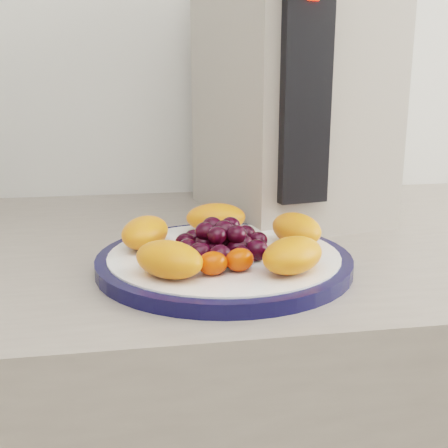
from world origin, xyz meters
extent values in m
cylinder|color=#0E0F35|center=(0.10, 1.08, 0.91)|extent=(0.28, 0.28, 0.01)
cylinder|color=white|center=(0.10, 1.08, 0.91)|extent=(0.25, 0.25, 0.02)
cube|color=#A99E92|center=(0.24, 1.32, 1.08)|extent=(0.26, 0.32, 0.36)
cube|color=black|center=(0.21, 1.16, 1.09)|extent=(0.06, 0.03, 0.27)
ellipsoid|color=orange|center=(0.19, 1.10, 0.93)|extent=(0.06, 0.08, 0.04)
ellipsoid|color=orange|center=(0.10, 1.17, 0.93)|extent=(0.08, 0.05, 0.04)
ellipsoid|color=orange|center=(0.02, 1.11, 0.93)|extent=(0.07, 0.09, 0.04)
ellipsoid|color=orange|center=(0.04, 1.01, 0.93)|extent=(0.09, 0.09, 0.04)
ellipsoid|color=orange|center=(0.16, 1.00, 0.93)|extent=(0.09, 0.08, 0.04)
ellipsoid|color=black|center=(0.10, 1.08, 0.93)|extent=(0.02, 0.02, 0.02)
ellipsoid|color=black|center=(0.12, 1.08, 0.93)|extent=(0.02, 0.02, 0.02)
ellipsoid|color=black|center=(0.11, 1.09, 0.93)|extent=(0.02, 0.02, 0.02)
ellipsoid|color=black|center=(0.09, 1.09, 0.93)|extent=(0.02, 0.02, 0.02)
ellipsoid|color=black|center=(0.08, 1.08, 0.93)|extent=(0.02, 0.02, 0.02)
ellipsoid|color=black|center=(0.09, 1.06, 0.93)|extent=(0.02, 0.02, 0.02)
ellipsoid|color=black|center=(0.11, 1.06, 0.93)|extent=(0.02, 0.02, 0.02)
ellipsoid|color=black|center=(0.14, 1.09, 0.93)|extent=(0.02, 0.02, 0.02)
ellipsoid|color=black|center=(0.13, 1.10, 0.93)|extent=(0.02, 0.02, 0.02)
ellipsoid|color=black|center=(0.11, 1.12, 0.93)|extent=(0.02, 0.02, 0.02)
ellipsoid|color=black|center=(0.09, 1.12, 0.93)|extent=(0.02, 0.02, 0.02)
ellipsoid|color=black|center=(0.07, 1.10, 0.93)|extent=(0.02, 0.02, 0.02)
ellipsoid|color=black|center=(0.06, 1.09, 0.93)|extent=(0.02, 0.02, 0.02)
ellipsoid|color=black|center=(0.06, 1.06, 0.93)|extent=(0.02, 0.02, 0.02)
ellipsoid|color=black|center=(0.07, 1.05, 0.93)|extent=(0.02, 0.02, 0.02)
ellipsoid|color=black|center=(0.09, 1.03, 0.93)|extent=(0.02, 0.02, 0.02)
ellipsoid|color=black|center=(0.11, 1.03, 0.93)|extent=(0.02, 0.02, 0.02)
ellipsoid|color=black|center=(0.13, 1.05, 0.93)|extent=(0.02, 0.02, 0.02)
ellipsoid|color=black|center=(0.10, 1.08, 0.94)|extent=(0.02, 0.02, 0.02)
ellipsoid|color=black|center=(0.11, 1.09, 0.94)|extent=(0.02, 0.02, 0.02)
ellipsoid|color=black|center=(0.09, 1.09, 0.94)|extent=(0.02, 0.02, 0.02)
ellipsoid|color=black|center=(0.08, 1.08, 0.94)|extent=(0.02, 0.02, 0.02)
ellipsoid|color=black|center=(0.09, 1.06, 0.94)|extent=(0.02, 0.02, 0.02)
ellipsoid|color=black|center=(0.11, 1.06, 0.94)|extent=(0.02, 0.02, 0.02)
ellipsoid|color=red|center=(0.08, 1.01, 0.93)|extent=(0.03, 0.03, 0.02)
ellipsoid|color=red|center=(0.10, 1.02, 0.93)|extent=(0.04, 0.03, 0.02)
camera|label=1|loc=(0.00, 0.50, 1.10)|focal=45.00mm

